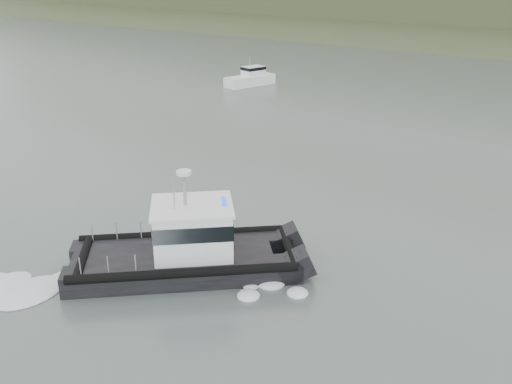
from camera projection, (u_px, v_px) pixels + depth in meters
ground at (183, 312)px, 21.48m from camera, size 400.00×400.00×0.00m
patrol_boat at (187, 246)px, 23.97m from camera, size 9.46×9.16×4.69m
motorboat at (251, 78)px, 61.66m from camera, size 3.29×6.01×3.14m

